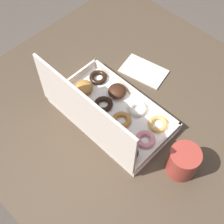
{
  "coord_description": "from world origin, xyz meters",
  "views": [
    {
      "loc": [
        -0.4,
        0.47,
        1.65
      ],
      "look_at": [
        0.0,
        0.06,
        0.77
      ],
      "focal_mm": 50.0,
      "sensor_mm": 36.0,
      "label": 1
    }
  ],
  "objects": [
    {
      "name": "paper_napkin",
      "position": [
        0.05,
        -0.16,
        0.76
      ],
      "size": [
        0.18,
        0.13,
        0.01
      ],
      "color": "silver",
      "rests_on": "dining_table"
    },
    {
      "name": "donut_box",
      "position": [
        0.01,
        0.09,
        0.8
      ],
      "size": [
        0.4,
        0.24,
        0.24
      ],
      "color": "white",
      "rests_on": "dining_table"
    },
    {
      "name": "coffee_mug",
      "position": [
        -0.28,
        0.05,
        0.81
      ],
      "size": [
        0.09,
        0.09,
        0.1
      ],
      "color": "#A3382D",
      "rests_on": "dining_table"
    },
    {
      "name": "ground_plane",
      "position": [
        0.0,
        0.0,
        0.0
      ],
      "size": [
        8.0,
        8.0,
        0.0
      ],
      "primitive_type": "plane",
      "color": "#564C44"
    },
    {
      "name": "dining_table",
      "position": [
        0.0,
        0.0,
        0.65
      ],
      "size": [
        1.0,
        0.99,
        0.76
      ],
      "color": "#4C3D2D",
      "rests_on": "ground_plane"
    }
  ]
}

